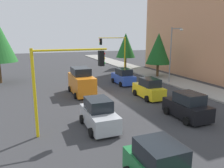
{
  "coord_description": "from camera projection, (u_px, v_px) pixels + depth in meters",
  "views": [
    {
      "loc": [
        19.36,
        -7.87,
        6.12
      ],
      "look_at": [
        -1.14,
        0.18,
        1.2
      ],
      "focal_mm": 35.64,
      "sensor_mm": 36.0,
      "label": 1
    }
  ],
  "objects": [
    {
      "name": "street_lamp_curbside",
      "position": [
        173.0,
        49.0,
        27.34
      ],
      "size": [
        2.15,
        0.28,
        7.0
      ],
      "color": "slate",
      "rests_on": "ground"
    },
    {
      "name": "delivery_van_orange",
      "position": [
        81.0,
        82.0,
        23.08
      ],
      "size": [
        4.8,
        2.22,
        2.77
      ],
      "color": "orange",
      "rests_on": "ground"
    },
    {
      "name": "car_black",
      "position": [
        187.0,
        107.0,
        16.46
      ],
      "size": [
        3.73,
        2.11,
        1.98
      ],
      "color": "black",
      "rests_on": "ground"
    },
    {
      "name": "car_blue",
      "position": [
        123.0,
        77.0,
        27.86
      ],
      "size": [
        4.01,
        2.01,
        1.98
      ],
      "color": "blue",
      "rests_on": "ground"
    },
    {
      "name": "ground_plane",
      "position": [
        115.0,
        98.0,
        21.73
      ],
      "size": [
        120.0,
        120.0,
        0.0
      ],
      "primitive_type": "plane",
      "color": "#353538"
    },
    {
      "name": "traffic_signal_far_left",
      "position": [
        115.0,
        48.0,
        35.59
      ],
      "size": [
        0.36,
        4.59,
        5.74
      ],
      "color": "yellow",
      "rests_on": "ground"
    },
    {
      "name": "apartment_block",
      "position": [
        211.0,
        23.0,
        33.23
      ],
      "size": [
        22.78,
        9.3,
        15.48
      ],
      "color": "tan",
      "rests_on": "ground"
    },
    {
      "name": "car_yellow",
      "position": [
        149.0,
        89.0,
        21.78
      ],
      "size": [
        3.88,
        1.93,
        1.98
      ],
      "color": "yellow",
      "rests_on": "ground"
    },
    {
      "name": "sidewalk_kerb",
      "position": [
        173.0,
        80.0,
        30.0
      ],
      "size": [
        80.0,
        4.0,
        0.15
      ],
      "primitive_type": "cube",
      "color": "gray",
      "rests_on": "ground"
    },
    {
      "name": "car_silver",
      "position": [
        99.0,
        115.0,
        14.78
      ],
      "size": [
        3.82,
        2.02,
        1.98
      ],
      "color": "#B2B5BA",
      "rests_on": "ground"
    },
    {
      "name": "traffic_signal_near_right",
      "position": [
        66.0,
        73.0,
        13.43
      ],
      "size": [
        0.36,
        4.59,
        5.37
      ],
      "color": "yellow",
      "rests_on": "ground"
    },
    {
      "name": "tree_roadside_mid",
      "position": [
        158.0,
        49.0,
        31.66
      ],
      "size": [
        3.49,
        3.49,
        6.35
      ],
      "color": "brown",
      "rests_on": "ground"
    },
    {
      "name": "tree_roadside_far",
      "position": [
        126.0,
        45.0,
        40.56
      ],
      "size": [
        3.51,
        3.51,
        6.38
      ],
      "color": "brown",
      "rests_on": "ground"
    }
  ]
}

